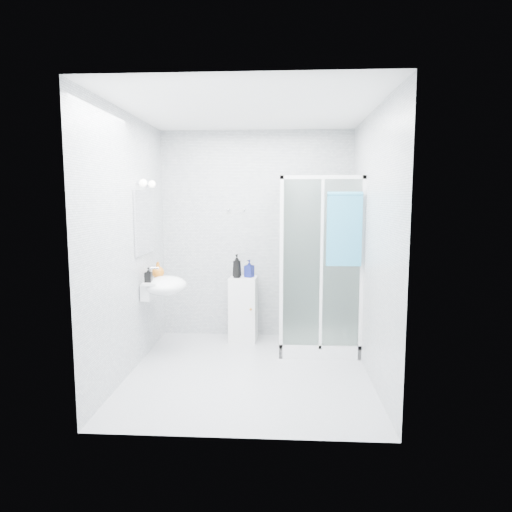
# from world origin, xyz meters

# --- Properties ---
(room) EXTENTS (2.40, 2.60, 2.60)m
(room) POSITION_xyz_m (0.00, 0.00, 1.30)
(room) COLOR silver
(room) RESTS_ON ground
(shower_enclosure) EXTENTS (0.90, 0.95, 2.00)m
(shower_enclosure) POSITION_xyz_m (0.67, 0.77, 0.45)
(shower_enclosure) COLOR white
(shower_enclosure) RESTS_ON ground
(wall_basin) EXTENTS (0.46, 0.56, 0.35)m
(wall_basin) POSITION_xyz_m (-0.99, 0.45, 0.80)
(wall_basin) COLOR white
(wall_basin) RESTS_ON ground
(mirror) EXTENTS (0.02, 0.60, 0.70)m
(mirror) POSITION_xyz_m (-1.19, 0.45, 1.50)
(mirror) COLOR white
(mirror) RESTS_ON room
(vanity_lights) EXTENTS (0.10, 0.40, 0.08)m
(vanity_lights) POSITION_xyz_m (-1.14, 0.45, 1.92)
(vanity_lights) COLOR silver
(vanity_lights) RESTS_ON room
(wall_hooks) EXTENTS (0.23, 0.06, 0.03)m
(wall_hooks) POSITION_xyz_m (-0.25, 1.26, 1.62)
(wall_hooks) COLOR silver
(wall_hooks) RESTS_ON room
(storage_cabinet) EXTENTS (0.34, 0.36, 0.80)m
(storage_cabinet) POSITION_xyz_m (-0.15, 1.05, 0.40)
(storage_cabinet) COLOR white
(storage_cabinet) RESTS_ON ground
(hand_towel) EXTENTS (0.37, 0.05, 0.78)m
(hand_towel) POSITION_xyz_m (0.98, 0.36, 1.46)
(hand_towel) COLOR teal
(hand_towel) RESTS_ON shower_enclosure
(shampoo_bottle_a) EXTENTS (0.14, 0.14, 0.29)m
(shampoo_bottle_a) POSITION_xyz_m (-0.22, 1.02, 0.94)
(shampoo_bottle_a) COLOR black
(shampoo_bottle_a) RESTS_ON storage_cabinet
(shampoo_bottle_b) EXTENTS (0.13, 0.13, 0.22)m
(shampoo_bottle_b) POSITION_xyz_m (-0.08, 1.07, 0.90)
(shampoo_bottle_b) COLOR navy
(shampoo_bottle_b) RESTS_ON storage_cabinet
(soap_dispenser_orange) EXTENTS (0.16, 0.16, 0.18)m
(soap_dispenser_orange) POSITION_xyz_m (-1.08, 0.60, 0.95)
(soap_dispenser_orange) COLOR #B26014
(soap_dispenser_orange) RESTS_ON wall_basin
(soap_dispenser_black) EXTENTS (0.07, 0.07, 0.16)m
(soap_dispenser_black) POSITION_xyz_m (-1.11, 0.31, 0.94)
(soap_dispenser_black) COLOR black
(soap_dispenser_black) RESTS_ON wall_basin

